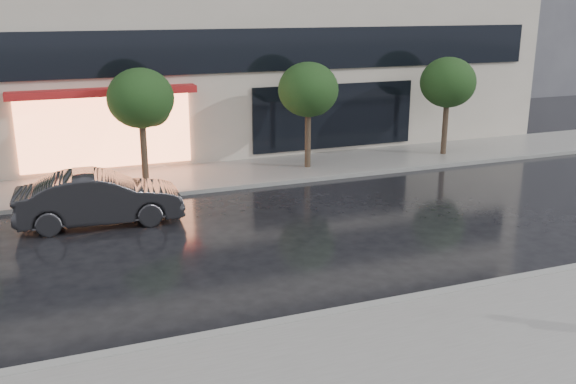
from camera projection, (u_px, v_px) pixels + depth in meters
name	position (u px, v px, depth m)	size (l,w,h in m)	color
ground	(360.00, 288.00, 14.04)	(120.00, 120.00, 0.00)	black
sidewalk_near	(447.00, 360.00, 11.12)	(60.00, 4.50, 0.12)	slate
sidewalk_far	(229.00, 174.00, 23.18)	(60.00, 3.50, 0.12)	slate
curb_near	(383.00, 305.00, 13.13)	(60.00, 0.25, 0.14)	gray
curb_far	(243.00, 186.00, 21.61)	(60.00, 0.25, 0.14)	gray
tree_mid_west	(142.00, 100.00, 21.14)	(2.20, 2.20, 3.99)	#33261C
tree_mid_east	(309.00, 91.00, 23.24)	(2.20, 2.20, 3.99)	#33261C
tree_far_east	(449.00, 84.00, 25.34)	(2.20, 2.20, 3.99)	#33261C
parked_car	(100.00, 198.00, 17.96)	(1.58, 4.54, 1.50)	black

